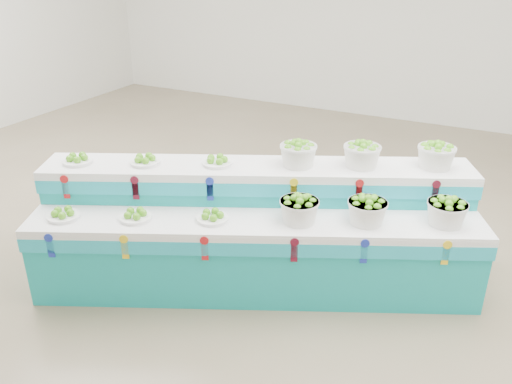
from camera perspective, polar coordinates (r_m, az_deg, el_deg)
ground at (r=5.55m, az=-4.83°, el=-4.86°), size 10.00×10.00×0.00m
display_stand at (r=4.62m, az=0.00°, el=-4.05°), size 3.83×2.46×1.02m
plate_lower_left at (r=4.62m, az=-20.06°, el=-2.12°), size 0.35×0.35×0.09m
plate_lower_mid at (r=4.44m, az=-12.88°, el=-2.32°), size 0.35×0.35×0.09m
plate_lower_right at (r=4.32m, az=-4.72°, el=-2.50°), size 0.35×0.35×0.09m
basket_lower_left at (r=4.27m, az=4.67°, el=-1.84°), size 0.42×0.42×0.23m
basket_lower_mid at (r=4.33m, az=11.89°, el=-1.92°), size 0.42×0.42×0.23m
basket_lower_right at (r=4.48m, az=19.84°, el=-1.97°), size 0.42×0.42×0.23m
plate_upper_left at (r=4.90m, az=-18.70°, el=3.49°), size 0.35×0.35×0.09m
plate_upper_mid at (r=4.73m, az=-11.90°, el=3.51°), size 0.35×0.35×0.09m
plate_upper_right at (r=4.62m, az=-4.22°, el=3.48°), size 0.35×0.35×0.09m
basket_upper_left at (r=4.57m, az=4.57°, el=4.17°), size 0.42×0.42×0.23m
basket_upper_mid at (r=4.63m, az=11.33°, el=4.02°), size 0.42×0.42×0.23m
basket_upper_right at (r=4.77m, az=18.82°, el=3.78°), size 0.42×0.42×0.23m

